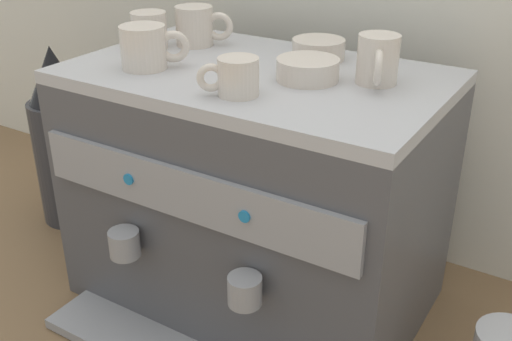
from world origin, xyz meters
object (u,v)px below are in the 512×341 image
(ceramic_cup_1, at_px, (236,77))
(ceramic_bowl_0, at_px, (318,50))
(ceramic_bowl_1, at_px, (307,70))
(ceramic_cup_0, at_px, (378,60))
(ceramic_cup_4, at_px, (197,26))
(coffee_grinder, at_px, (63,141))
(ceramic_cup_3, at_px, (146,47))
(espresso_machine, at_px, (255,192))
(ceramic_cup_2, at_px, (149,30))

(ceramic_cup_1, relative_size, ceramic_bowl_0, 0.89)
(ceramic_bowl_0, relative_size, ceramic_bowl_1, 0.93)
(ceramic_cup_1, bearing_deg, ceramic_cup_0, 45.48)
(ceramic_cup_4, relative_size, ceramic_bowl_1, 1.05)
(ceramic_cup_0, xyz_separation_m, ceramic_bowl_1, (-0.11, -0.04, -0.02))
(ceramic_cup_4, xyz_separation_m, coffee_grinder, (-0.37, -0.07, -0.31))
(ceramic_cup_0, bearing_deg, ceramic_cup_3, -160.86)
(espresso_machine, distance_m, ceramic_cup_3, 0.34)
(ceramic_cup_1, xyz_separation_m, coffee_grinder, (-0.61, 0.15, -0.31))
(ceramic_cup_3, bearing_deg, ceramic_bowl_1, 18.07)
(ceramic_cup_3, bearing_deg, espresso_machine, 26.66)
(ceramic_cup_1, height_order, ceramic_bowl_1, ceramic_cup_1)
(ceramic_cup_1, xyz_separation_m, ceramic_bowl_0, (0.02, 0.26, -0.01))
(ceramic_cup_0, relative_size, ceramic_bowl_0, 1.09)
(ceramic_cup_0, bearing_deg, coffee_grinder, -178.22)
(ceramic_cup_2, bearing_deg, ceramic_bowl_0, 18.56)
(ceramic_cup_4, xyz_separation_m, ceramic_bowl_0, (0.26, 0.04, -0.02))
(ceramic_bowl_1, height_order, coffee_grinder, ceramic_bowl_1)
(ceramic_cup_3, relative_size, coffee_grinder, 0.25)
(ceramic_cup_4, height_order, coffee_grinder, ceramic_cup_4)
(ceramic_cup_2, xyz_separation_m, ceramic_cup_3, (0.09, -0.11, 0.00))
(ceramic_cup_4, bearing_deg, espresso_machine, -24.79)
(ceramic_bowl_0, height_order, coffee_grinder, ceramic_bowl_0)
(ceramic_cup_1, bearing_deg, espresso_machine, 108.93)
(ceramic_cup_1, height_order, ceramic_bowl_0, ceramic_cup_1)
(ceramic_cup_0, distance_m, ceramic_cup_4, 0.41)
(ceramic_cup_2, relative_size, ceramic_bowl_1, 0.91)
(ceramic_cup_0, bearing_deg, espresso_machine, -167.64)
(ceramic_cup_1, bearing_deg, ceramic_cup_4, 137.88)
(ceramic_cup_4, distance_m, ceramic_bowl_1, 0.31)
(ceramic_cup_4, bearing_deg, ceramic_bowl_1, -16.25)
(espresso_machine, xyz_separation_m, ceramic_cup_2, (-0.26, 0.02, 0.28))
(ceramic_cup_3, height_order, ceramic_cup_4, same)
(ceramic_bowl_0, bearing_deg, ceramic_cup_3, -137.18)
(ceramic_cup_1, xyz_separation_m, ceramic_bowl_1, (0.06, 0.13, -0.01))
(ceramic_cup_0, xyz_separation_m, ceramic_cup_1, (-0.17, -0.17, -0.01))
(espresso_machine, bearing_deg, ceramic_bowl_0, 65.03)
(ceramic_bowl_1, bearing_deg, ceramic_bowl_0, 108.56)
(ceramic_cup_2, distance_m, ceramic_cup_3, 0.14)
(espresso_machine, relative_size, ceramic_cup_2, 6.89)
(ceramic_cup_1, bearing_deg, coffee_grinder, 166.47)
(ceramic_cup_0, relative_size, coffee_grinder, 0.24)
(ceramic_cup_2, relative_size, ceramic_bowl_0, 0.99)
(ceramic_cup_0, height_order, ceramic_cup_3, ceramic_cup_0)
(ceramic_cup_3, relative_size, ceramic_cup_4, 0.99)
(ceramic_cup_1, height_order, ceramic_cup_3, ceramic_cup_3)
(ceramic_cup_1, distance_m, ceramic_cup_2, 0.34)
(ceramic_cup_1, relative_size, ceramic_cup_3, 0.80)
(ceramic_cup_3, distance_m, ceramic_bowl_0, 0.32)
(espresso_machine, distance_m, ceramic_cup_4, 0.36)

